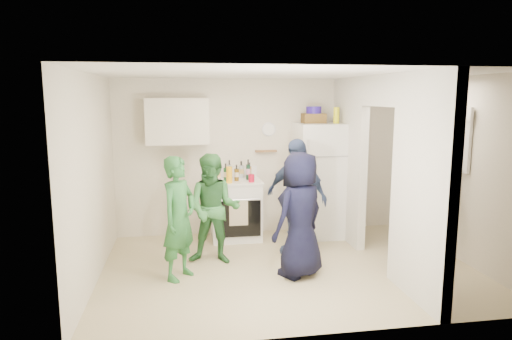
{
  "coord_description": "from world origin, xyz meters",
  "views": [
    {
      "loc": [
        -1.33,
        -5.56,
        2.24
      ],
      "look_at": [
        -0.37,
        0.4,
        1.25
      ],
      "focal_mm": 32.0,
      "sensor_mm": 36.0,
      "label": 1
    }
  ],
  "objects": [
    {
      "name": "floor",
      "position": [
        0.0,
        0.0,
        0.0
      ],
      "size": [
        4.8,
        4.8,
        0.0
      ],
      "primitive_type": "plane",
      "color": "tan",
      "rests_on": "ground"
    },
    {
      "name": "wall_back",
      "position": [
        0.0,
        1.7,
        1.25
      ],
      "size": [
        4.8,
        0.0,
        4.8
      ],
      "primitive_type": "plane",
      "rotation": [
        1.57,
        0.0,
        0.0
      ],
      "color": "silver",
      "rests_on": "floor"
    },
    {
      "name": "wall_front",
      "position": [
        0.0,
        -1.7,
        1.25
      ],
      "size": [
        4.8,
        0.0,
        4.8
      ],
      "primitive_type": "plane",
      "rotation": [
        -1.57,
        0.0,
        0.0
      ],
      "color": "silver",
      "rests_on": "floor"
    },
    {
      "name": "wall_left",
      "position": [
        -2.4,
        0.0,
        1.25
      ],
      "size": [
        0.0,
        3.4,
        3.4
      ],
      "primitive_type": "plane",
      "rotation": [
        1.57,
        0.0,
        1.57
      ],
      "color": "silver",
      "rests_on": "floor"
    },
    {
      "name": "wall_right",
      "position": [
        2.4,
        0.0,
        1.25
      ],
      "size": [
        0.0,
        3.4,
        3.4
      ],
      "primitive_type": "plane",
      "rotation": [
        1.57,
        0.0,
        -1.57
      ],
      "color": "silver",
      "rests_on": "floor"
    },
    {
      "name": "ceiling",
      "position": [
        0.0,
        0.0,
        2.5
      ],
      "size": [
        4.8,
        4.8,
        0.0
      ],
      "primitive_type": "plane",
      "rotation": [
        3.14,
        0.0,
        0.0
      ],
      "color": "white",
      "rests_on": "wall_back"
    },
    {
      "name": "partition_pier_back",
      "position": [
        1.2,
        1.1,
        1.25
      ],
      "size": [
        0.12,
        1.2,
        2.5
      ],
      "primitive_type": "cube",
      "color": "silver",
      "rests_on": "floor"
    },
    {
      "name": "partition_pier_front",
      "position": [
        1.2,
        -1.1,
        1.25
      ],
      "size": [
        0.12,
        1.2,
        2.5
      ],
      "primitive_type": "cube",
      "color": "silver",
      "rests_on": "floor"
    },
    {
      "name": "partition_header",
      "position": [
        1.2,
        0.0,
        2.3
      ],
      "size": [
        0.12,
        1.0,
        0.4
      ],
      "primitive_type": "cube",
      "color": "silver",
      "rests_on": "partition_pier_back"
    },
    {
      "name": "stove",
      "position": [
        -0.53,
        1.37,
        0.47
      ],
      "size": [
        0.79,
        0.66,
        0.94
      ],
      "primitive_type": "cube",
      "color": "white",
      "rests_on": "floor"
    },
    {
      "name": "upper_cabinet",
      "position": [
        -1.4,
        1.52,
        1.85
      ],
      "size": [
        0.95,
        0.34,
        0.7
      ],
      "primitive_type": "cube",
      "color": "silver",
      "rests_on": "wall_back"
    },
    {
      "name": "fridge",
      "position": [
        0.81,
        1.34,
        0.9
      ],
      "size": [
        0.75,
        0.72,
        1.81
      ],
      "primitive_type": "cube",
      "color": "white",
      "rests_on": "floor"
    },
    {
      "name": "wicker_basket",
      "position": [
        0.71,
        1.39,
        1.88
      ],
      "size": [
        0.35,
        0.25,
        0.15
      ],
      "primitive_type": "cube",
      "color": "brown",
      "rests_on": "fridge"
    },
    {
      "name": "blue_bowl",
      "position": [
        0.71,
        1.39,
        2.01
      ],
      "size": [
        0.24,
        0.24,
        0.11
      ],
      "primitive_type": "cylinder",
      "color": "#281590",
      "rests_on": "wicker_basket"
    },
    {
      "name": "yellow_cup_stack_top",
      "position": [
        1.03,
        1.24,
        1.93
      ],
      "size": [
        0.09,
        0.09,
        0.25
      ],
      "primitive_type": "cylinder",
      "color": "yellow",
      "rests_on": "fridge"
    },
    {
      "name": "wall_clock",
      "position": [
        0.05,
        1.68,
        1.7
      ],
      "size": [
        0.22,
        0.02,
        0.22
      ],
      "primitive_type": "cylinder",
      "rotation": [
        1.57,
        0.0,
        0.0
      ],
      "color": "white",
      "rests_on": "wall_back"
    },
    {
      "name": "spice_shelf",
      "position": [
        0.0,
        1.65,
        1.35
      ],
      "size": [
        0.35,
        0.08,
        0.03
      ],
      "primitive_type": "cube",
      "color": "olive",
      "rests_on": "wall_back"
    },
    {
      "name": "nook_window",
      "position": [
        2.38,
        0.2,
        1.65
      ],
      "size": [
        0.03,
        0.7,
        0.8
      ],
      "primitive_type": "cube",
      "color": "black",
      "rests_on": "wall_right"
    },
    {
      "name": "nook_window_frame",
      "position": [
        2.36,
        0.2,
        1.65
      ],
      "size": [
        0.04,
        0.76,
        0.86
      ],
      "primitive_type": "cube",
      "color": "white",
      "rests_on": "wall_right"
    },
    {
      "name": "nook_valance",
      "position": [
        2.34,
        0.2,
        2.0
      ],
      "size": [
        0.04,
        0.82,
        0.18
      ],
      "primitive_type": "cube",
      "color": "white",
      "rests_on": "wall_right"
    },
    {
      "name": "yellow_cup_stack_stove",
      "position": [
        -0.65,
        1.15,
        1.06
      ],
      "size": [
        0.09,
        0.09,
        0.25
      ],
      "primitive_type": "cylinder",
      "color": "#F7AF14",
      "rests_on": "stove"
    },
    {
      "name": "red_cup",
      "position": [
        -0.31,
        1.17,
        1.0
      ],
      "size": [
        0.09,
        0.09,
        0.12
      ],
      "primitive_type": "cylinder",
      "color": "#B40C28",
      "rests_on": "stove"
    },
    {
      "name": "person_green_left",
      "position": [
        -1.4,
        -0.1,
        0.76
      ],
      "size": [
        0.62,
        0.66,
        1.52
      ],
      "primitive_type": "imported",
      "rotation": [
        0.0,
        0.0,
        0.93
      ],
      "color": "#2F7732",
      "rests_on": "floor"
    },
    {
      "name": "person_green_center",
      "position": [
        -0.94,
        0.36,
        0.74
      ],
      "size": [
        0.83,
        0.72,
        1.48
      ],
      "primitive_type": "imported",
      "rotation": [
        0.0,
        0.0,
        -0.24
      ],
      "color": "#387F47",
      "rests_on": "floor"
    },
    {
      "name": "person_denim",
      "position": [
        0.23,
        0.56,
        0.83
      ],
      "size": [
        0.95,
        0.98,
        1.65
      ],
      "primitive_type": "imported",
      "rotation": [
        0.0,
        0.0,
        -0.83
      ],
      "color": "#38457A",
      "rests_on": "floor"
    },
    {
      "name": "person_navy",
      "position": [
        0.08,
        -0.25,
        0.78
      ],
      "size": [
        0.91,
        0.84,
        1.57
      ],
      "primitive_type": "imported",
      "rotation": [
        0.0,
        0.0,
        -2.55
      ],
      "color": "black",
      "rests_on": "floor"
    },
    {
      "name": "person_nook",
      "position": [
        2.03,
        0.36,
        0.91
      ],
      "size": [
        0.73,
        1.2,
        1.82
      ],
      "primitive_type": "imported",
      "rotation": [
        0.0,
        0.0,
        -1.53
      ],
      "color": "black",
      "rests_on": "floor"
    },
    {
      "name": "bottle_a",
      "position": [
        -0.82,
        1.5,
        1.08
      ],
      "size": [
        0.06,
        0.06,
        0.28
      ],
      "primitive_type": "cylinder",
      "color": "brown",
      "rests_on": "stove"
    },
    {
      "name": "bottle_b",
      "position": [
        -0.69,
        1.27,
        1.08
      ],
      "size": [
        0.06,
        0.06,
        0.28
      ],
      "primitive_type": "cylinder",
      "color": "#1C5527",
      "rests_on": "stove"
    },
    {
      "name": "bottle_c",
      "position": [
        -0.61,
        1.53,
        1.09
      ],
      "size": [
        0.06,
        0.06,
        0.3
      ],
      "primitive_type": "cylinder",
      "color": "#9498A0",
      "rests_on": "stove"
    },
    {
      "name": "bottle_d",
      "position": [
        -0.52,
        1.3,
        1.06
      ],
      "size": [
        0.07,
        0.07,
        0.25
      ],
      "primitive_type": "cylinder",
      "color": "#59410F",
      "rests_on": "stove"
    },
    {
      "name": "bottle_e",
      "position": [
        -0.42,
        1.57,
        1.07
      ],
      "size": [
        0.08,
        0.08,
        0.27
      ],
      "primitive_type": "cylinder",
      "color": "#AFBBC2",
      "rests_on": "stove"
    },
    {
      "name": "bottle_f",
      "position": [
        -0.33,
        1.38,
        1.1
      ],
      "size": [
        0.06,
        0.06,
        0.32
      ],
      "primitive_type": "cylinder",
      "color": "#143724",
      "rests_on": "stove"
    },
    {
      "name": "bottle_g",
      "position": [
        -0.29,
        1.49,
        1.06
      ],
      "size": [
        0.06,
        0.06,
        0.25
      ],
      "primitive_type": "cylinder",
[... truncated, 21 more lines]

